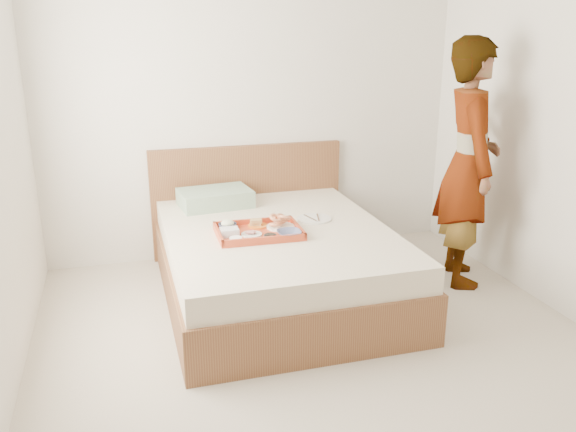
% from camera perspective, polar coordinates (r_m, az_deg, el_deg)
% --- Properties ---
extents(ground, '(3.50, 4.00, 0.01)m').
position_cam_1_polar(ground, '(3.60, 4.44, -14.14)').
color(ground, '#BEB2A1').
rests_on(ground, ground).
extents(wall_back, '(3.50, 0.01, 2.60)m').
position_cam_1_polar(wall_back, '(5.02, -3.38, 10.83)').
color(wall_back, silver).
rests_on(wall_back, ground).
extents(bed, '(1.65, 2.00, 0.53)m').
position_cam_1_polar(bed, '(4.31, -1.01, -4.54)').
color(bed, brown).
rests_on(bed, ground).
extents(headboard, '(1.65, 0.06, 0.95)m').
position_cam_1_polar(headboard, '(5.14, -3.89, 1.58)').
color(headboard, brown).
rests_on(headboard, ground).
extents(pillow, '(0.59, 0.44, 0.13)m').
position_cam_1_polar(pillow, '(4.77, -7.03, 1.74)').
color(pillow, '#96AF8F').
rests_on(pillow, bed).
extents(tray, '(0.59, 0.44, 0.05)m').
position_cam_1_polar(tray, '(4.09, -2.85, -1.46)').
color(tray, '#B63315').
rests_on(tray, bed).
extents(prawn_plate, '(0.20, 0.20, 0.01)m').
position_cam_1_polar(prawn_plate, '(4.19, -0.71, -1.04)').
color(prawn_plate, white).
rests_on(prawn_plate, tray).
extents(navy_bowl_big, '(0.17, 0.17, 0.04)m').
position_cam_1_polar(navy_bowl_big, '(4.01, 0.11, -1.70)').
color(navy_bowl_big, '#131A45').
rests_on(navy_bowl_big, tray).
extents(sauce_dish, '(0.09, 0.09, 0.03)m').
position_cam_1_polar(sauce_dish, '(3.96, -1.73, -2.03)').
color(sauce_dish, black).
rests_on(sauce_dish, tray).
extents(meat_plate, '(0.15, 0.15, 0.01)m').
position_cam_1_polar(meat_plate, '(4.05, -3.53, -1.78)').
color(meat_plate, white).
rests_on(meat_plate, tray).
extents(bread_plate, '(0.14, 0.14, 0.01)m').
position_cam_1_polar(bread_plate, '(4.22, -2.94, -0.93)').
color(bread_plate, orange).
rests_on(bread_plate, tray).
extents(salad_bowl, '(0.13, 0.13, 0.04)m').
position_cam_1_polar(salad_bowl, '(4.18, -5.83, -0.98)').
color(salad_bowl, '#131A45').
rests_on(salad_bowl, tray).
extents(plastic_tub, '(0.12, 0.10, 0.05)m').
position_cam_1_polar(plastic_tub, '(4.04, -5.65, -1.55)').
color(plastic_tub, silver).
rests_on(plastic_tub, tray).
extents(cheese_round, '(0.09, 0.09, 0.03)m').
position_cam_1_polar(cheese_round, '(3.93, -5.05, -2.27)').
color(cheese_round, white).
rests_on(cheese_round, tray).
extents(dinner_plate, '(0.28, 0.28, 0.01)m').
position_cam_1_polar(dinner_plate, '(4.42, 2.54, -0.27)').
color(dinner_plate, white).
rests_on(dinner_plate, bed).
extents(person, '(0.63, 0.78, 1.85)m').
position_cam_1_polar(person, '(4.64, 16.98, 4.80)').
color(person, silver).
rests_on(person, ground).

